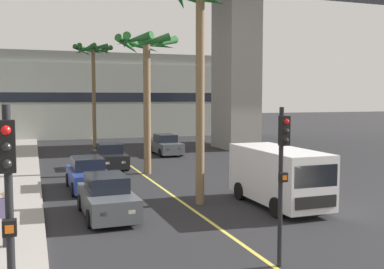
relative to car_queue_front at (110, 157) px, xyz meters
The scene contains 14 objects.
lane_stripe_center 2.23m from the car_queue_front, 47.83° to the right, with size 0.14×56.00×0.01m, color #DBCC4C.
pier_building_backdrop 24.93m from the car_queue_front, 86.71° to the left, with size 37.68×8.04×9.23m.
car_queue_front is the anchor object (origin of this frame).
car_queue_second 11.72m from the car_queue_front, 99.55° to the right, with size 1.91×4.14×1.56m.
car_queue_third 7.46m from the car_queue_front, 45.98° to the left, with size 1.89×4.13×1.56m.
car_queue_fourth 6.63m from the car_queue_front, 107.99° to the right, with size 1.90×4.14×1.56m.
delivery_van 13.20m from the car_queue_front, 68.14° to the right, with size 2.19×5.27×2.36m.
traffic_light_left_sidewalk_corner 21.94m from the car_queue_front, 102.79° to the right, with size 0.24×0.37×4.20m.
traffic_light_median_near 18.36m from the car_queue_front, 85.07° to the right, with size 0.24×0.37×4.20m.
palm_tree_near_median 14.54m from the car_queue_front, 86.96° to the left, with size 3.56×3.56×9.15m.
palm_tree_mid_median 6.67m from the car_queue_front, 57.81° to the right, with size 3.71×3.72×8.07m.
palm_tree_far_median 12.80m from the car_queue_front, 79.49° to the right, with size 2.68×2.72×9.11m.
pedestrian_near_crosswalk 15.43m from the car_queue_front, 110.01° to the right, with size 0.34×0.22×1.62m.
pedestrian_far_along 8.79m from the car_queue_front, 129.34° to the right, with size 0.34×0.22×1.62m.
Camera 1 is at (-5.87, -2.81, 4.46)m, focal length 42.60 mm.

